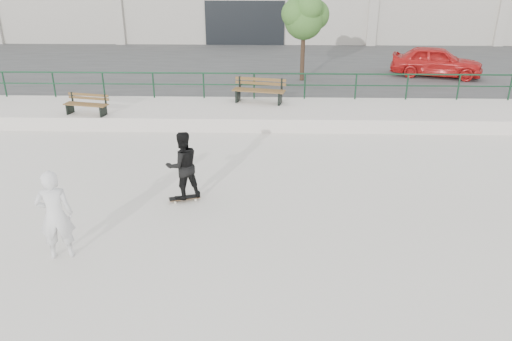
{
  "coord_description": "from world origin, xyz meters",
  "views": [
    {
      "loc": [
        1.62,
        -8.59,
        5.69
      ],
      "look_at": [
        1.32,
        2.0,
        1.14
      ],
      "focal_mm": 35.0,
      "sensor_mm": 36.0,
      "label": 1
    }
  ],
  "objects_px": {
    "standing_skater": "(183,165)",
    "seated_skater": "(55,215)",
    "tree": "(305,15)",
    "red_car": "(436,61)",
    "bench_left": "(87,104)",
    "bench_right": "(259,91)",
    "skateboard": "(185,198)"
  },
  "relations": [
    {
      "from": "skateboard",
      "to": "bench_right",
      "type": "bearing_deg",
      "value": 59.26
    },
    {
      "from": "standing_skater",
      "to": "seated_skater",
      "type": "relative_size",
      "value": 0.91
    },
    {
      "from": "tree",
      "to": "seated_skater",
      "type": "xyz_separation_m",
      "value": [
        -5.74,
        -14.04,
        -2.38
      ]
    },
    {
      "from": "bench_right",
      "to": "seated_skater",
      "type": "xyz_separation_m",
      "value": [
        -3.85,
        -10.19,
        0.0
      ]
    },
    {
      "from": "tree",
      "to": "standing_skater",
      "type": "height_order",
      "value": "tree"
    },
    {
      "from": "red_car",
      "to": "bench_left",
      "type": "bearing_deg",
      "value": 130.65
    },
    {
      "from": "red_car",
      "to": "bench_right",
      "type": "bearing_deg",
      "value": 136.28
    },
    {
      "from": "bench_right",
      "to": "skateboard",
      "type": "bearing_deg",
      "value": -90.83
    },
    {
      "from": "bench_left",
      "to": "skateboard",
      "type": "distance_m",
      "value": 7.29
    },
    {
      "from": "bench_right",
      "to": "skateboard",
      "type": "relative_size",
      "value": 2.59
    },
    {
      "from": "tree",
      "to": "red_car",
      "type": "distance_m",
      "value": 6.72
    },
    {
      "from": "bench_left",
      "to": "standing_skater",
      "type": "xyz_separation_m",
      "value": [
        4.38,
        -5.77,
        0.1
      ]
    },
    {
      "from": "bench_right",
      "to": "skateboard",
      "type": "xyz_separation_m",
      "value": [
        -1.72,
        -7.56,
        -0.88
      ]
    },
    {
      "from": "skateboard",
      "to": "standing_skater",
      "type": "distance_m",
      "value": 0.89
    },
    {
      "from": "seated_skater",
      "to": "red_car",
      "type": "bearing_deg",
      "value": -144.54
    },
    {
      "from": "tree",
      "to": "skateboard",
      "type": "bearing_deg",
      "value": -107.59
    },
    {
      "from": "skateboard",
      "to": "red_car",
      "type": "bearing_deg",
      "value": 33.39
    },
    {
      "from": "bench_right",
      "to": "standing_skater",
      "type": "xyz_separation_m",
      "value": [
        -1.72,
        -7.56,
        0.01
      ]
    },
    {
      "from": "bench_left",
      "to": "tree",
      "type": "xyz_separation_m",
      "value": [
        8.0,
        5.64,
        2.48
      ]
    },
    {
      "from": "red_car",
      "to": "skateboard",
      "type": "distance_m",
      "value": 15.89
    },
    {
      "from": "tree",
      "to": "bench_right",
      "type": "bearing_deg",
      "value": -116.22
    },
    {
      "from": "tree",
      "to": "skateboard",
      "type": "relative_size",
      "value": 4.72
    },
    {
      "from": "standing_skater",
      "to": "seated_skater",
      "type": "height_order",
      "value": "seated_skater"
    },
    {
      "from": "tree",
      "to": "red_car",
      "type": "relative_size",
      "value": 0.92
    },
    {
      "from": "standing_skater",
      "to": "red_car",
      "type": "bearing_deg",
      "value": -156.37
    },
    {
      "from": "bench_left",
      "to": "tree",
      "type": "relative_size",
      "value": 0.43
    },
    {
      "from": "bench_left",
      "to": "standing_skater",
      "type": "height_order",
      "value": "standing_skater"
    },
    {
      "from": "tree",
      "to": "red_car",
      "type": "bearing_deg",
      "value": 8.68
    },
    {
      "from": "bench_right",
      "to": "seated_skater",
      "type": "height_order",
      "value": "seated_skater"
    },
    {
      "from": "bench_left",
      "to": "red_car",
      "type": "relative_size",
      "value": 0.4
    },
    {
      "from": "bench_left",
      "to": "tree",
      "type": "bearing_deg",
      "value": 47.2
    },
    {
      "from": "red_car",
      "to": "seated_skater",
      "type": "xyz_separation_m",
      "value": [
        -12.04,
        -15.0,
        -0.24
      ]
    }
  ]
}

